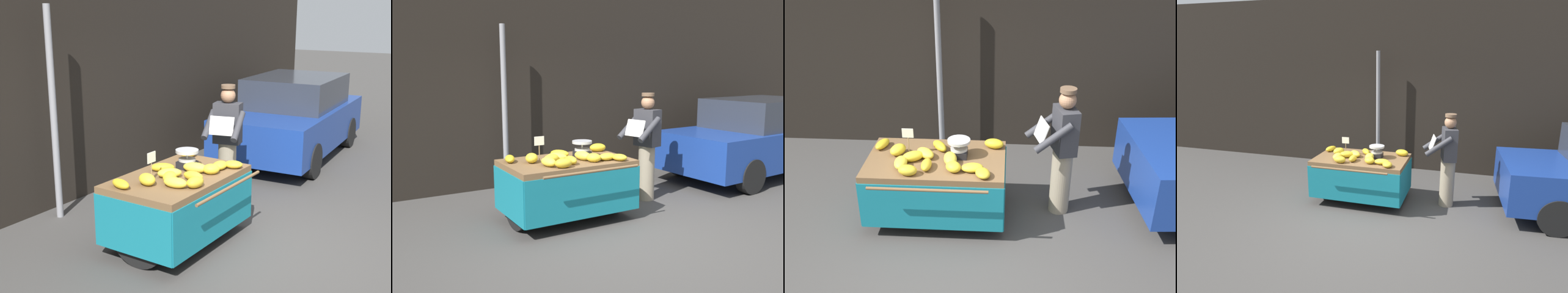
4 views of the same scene
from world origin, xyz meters
TOP-DOWN VIEW (x-y plane):
  - ground_plane at (0.00, 0.00)m, footprint 60.00×60.00m
  - back_wall at (0.00, 3.17)m, footprint 16.00×0.24m
  - street_pole at (-0.57, 2.74)m, footprint 0.09×0.09m
  - banana_cart at (-0.38, 0.91)m, footprint 1.72×1.26m
  - weighing_scale at (-0.09, 0.97)m, footprint 0.28×0.28m
  - price_sign at (-0.73, 1.02)m, footprint 0.14×0.01m
  - banana_bunch_0 at (-0.64, 0.84)m, footprint 0.31×0.26m
  - banana_bunch_1 at (-0.86, 0.99)m, footprint 0.25×0.29m
  - banana_bunch_2 at (-0.76, 0.68)m, footprint 0.17×0.29m
  - banana_bunch_3 at (-0.36, 1.15)m, footprint 0.26×0.30m
  - banana_bunch_4 at (-0.45, 0.65)m, footprint 0.12×0.26m
  - banana_bunch_5 at (0.22, 0.51)m, footprint 0.23×0.27m
  - banana_bunch_6 at (-0.51, 0.94)m, footprint 0.31×0.31m
  - banana_bunch_7 at (0.09, 0.63)m, footprint 0.28×0.20m
  - banana_bunch_8 at (-1.10, 1.16)m, footprint 0.20×0.30m
  - banana_bunch_9 at (0.33, 1.24)m, footprint 0.27×0.20m
  - banana_bunch_10 at (-0.13, 0.61)m, footprint 0.26×0.26m
  - banana_bunch_11 at (-0.18, 0.80)m, footprint 0.21×0.32m
  - banana_bunch_12 at (-0.64, 0.50)m, footprint 0.24×0.18m
  - vendor_person at (1.18, 1.15)m, footprint 0.66×0.61m
  - parked_car at (4.10, 1.39)m, footprint 4.01×1.97m

SIDE VIEW (x-z plane):
  - ground_plane at x=0.00m, z-range 0.00..0.00m
  - banana_cart at x=-0.38m, z-range 0.20..1.06m
  - parked_car at x=4.10m, z-range 0.00..1.51m
  - vendor_person at x=1.18m, z-range 0.02..1.73m
  - banana_bunch_5 at x=0.22m, z-range 0.86..0.95m
  - banana_bunch_7 at x=0.09m, z-range 0.86..0.95m
  - banana_bunch_8 at x=-1.10m, z-range 0.86..0.95m
  - banana_bunch_3 at x=-0.36m, z-range 0.86..0.96m
  - banana_bunch_4 at x=-0.45m, z-range 0.86..0.96m
  - banana_bunch_6 at x=-0.51m, z-range 0.86..0.97m
  - banana_bunch_2 at x=-0.76m, z-range 0.86..0.97m
  - banana_bunch_10 at x=-0.13m, z-range 0.86..0.98m
  - banana_bunch_0 at x=-0.64m, z-range 0.86..0.98m
  - banana_bunch_11 at x=-0.18m, z-range 0.86..0.98m
  - banana_bunch_9 at x=0.33m, z-range 0.86..0.98m
  - banana_bunch_12 at x=-0.64m, z-range 0.86..0.98m
  - banana_bunch_1 at x=-0.86m, z-range 0.86..0.99m
  - weighing_scale at x=-0.09m, z-range 0.86..1.09m
  - price_sign at x=-0.73m, z-range 0.93..1.27m
  - street_pole at x=-0.57m, z-range 0.00..2.80m
  - back_wall at x=0.00m, z-range 0.00..4.03m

